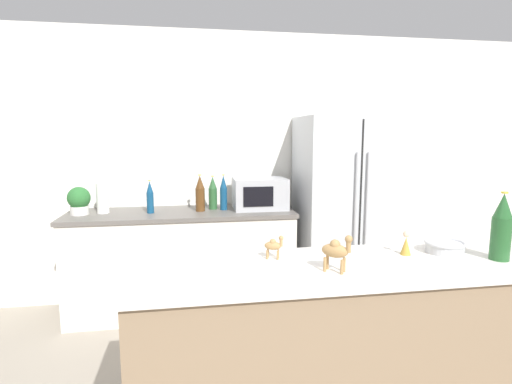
{
  "coord_description": "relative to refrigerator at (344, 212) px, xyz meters",
  "views": [
    {
      "loc": [
        -0.43,
        -1.14,
        1.59
      ],
      "look_at": [
        0.0,
        1.44,
        1.21
      ],
      "focal_mm": 28.0,
      "sensor_mm": 36.0,
      "label": 1
    }
  ],
  "objects": [
    {
      "name": "wall_back",
      "position": [
        -0.99,
        0.39,
        0.4
      ],
      "size": [
        8.0,
        0.06,
        2.55
      ],
      "color": "white",
      "rests_on": "ground_plane"
    },
    {
      "name": "refrigerator",
      "position": [
        0.0,
        0.0,
        0.0
      ],
      "size": [
        0.85,
        0.71,
        1.75
      ],
      "color": "silver",
      "rests_on": "ground_plane"
    },
    {
      "name": "fruit_bowl",
      "position": [
        -0.19,
        -1.76,
        0.17
      ],
      "size": [
        0.19,
        0.19,
        0.06
      ],
      "color": "#B7BABF",
      "rests_on": "bar_counter"
    },
    {
      "name": "microwave",
      "position": [
        -0.79,
        0.08,
        0.18
      ],
      "size": [
        0.48,
        0.37,
        0.28
      ],
      "color": "#B2B5BA",
      "rests_on": "back_counter"
    },
    {
      "name": "back_bottle_0",
      "position": [
        -1.77,
        0.03,
        0.18
      ],
      "size": [
        0.06,
        0.06,
        0.29
      ],
      "color": "navy",
      "rests_on": "back_counter"
    },
    {
      "name": "bar_counter",
      "position": [
        -0.75,
        -1.84,
        -0.37
      ],
      "size": [
        1.9,
        0.55,
        1.02
      ],
      "color": "#8C7256",
      "rests_on": "ground_plane"
    },
    {
      "name": "camel_figurine_second",
      "position": [
        -1.04,
        -1.72,
        0.21
      ],
      "size": [
        0.09,
        0.07,
        0.11
      ],
      "color": "#A87F4C",
      "rests_on": "bar_counter"
    },
    {
      "name": "wine_bottle",
      "position": [
        -0.01,
        -1.9,
        0.29
      ],
      "size": [
        0.09,
        0.09,
        0.32
      ],
      "color": "#235628",
      "rests_on": "bar_counter"
    },
    {
      "name": "wise_man_figurine_crimson",
      "position": [
        -0.4,
        -1.76,
        0.19
      ],
      "size": [
        0.05,
        0.05,
        0.12
      ],
      "color": "#B28933",
      "rests_on": "bar_counter"
    },
    {
      "name": "back_counter",
      "position": [
        -1.5,
        0.06,
        -0.42
      ],
      "size": [
        1.99,
        0.63,
        0.92
      ],
      "color": "silver",
      "rests_on": "ground_plane"
    },
    {
      "name": "paper_towel_roll",
      "position": [
        -2.17,
        0.09,
        0.17
      ],
      "size": [
        0.1,
        0.1,
        0.26
      ],
      "color": "white",
      "rests_on": "back_counter"
    },
    {
      "name": "camel_figurine",
      "position": [
        -0.82,
        -1.94,
        0.24
      ],
      "size": [
        0.13,
        0.12,
        0.16
      ],
      "color": "#A87F4C",
      "rests_on": "bar_counter"
    },
    {
      "name": "back_bottle_3",
      "position": [
        -1.12,
        0.07,
        0.19
      ],
      "size": [
        0.06,
        0.06,
        0.32
      ],
      "color": "navy",
      "rests_on": "back_counter"
    },
    {
      "name": "back_bottle_2",
      "position": [
        -1.22,
        0.13,
        0.19
      ],
      "size": [
        0.08,
        0.08,
        0.31
      ],
      "color": "#2D6033",
      "rests_on": "back_counter"
    },
    {
      "name": "back_bottle_1",
      "position": [
        -1.34,
        0.05,
        0.2
      ],
      "size": [
        0.08,
        0.08,
        0.33
      ],
      "color": "brown",
      "rests_on": "back_counter"
    },
    {
      "name": "potted_plant",
      "position": [
        -2.35,
        0.06,
        0.16
      ],
      "size": [
        0.19,
        0.19,
        0.24
      ],
      "color": "silver",
      "rests_on": "back_counter"
    }
  ]
}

